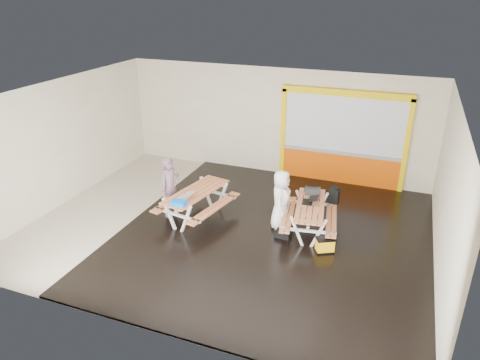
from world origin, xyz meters
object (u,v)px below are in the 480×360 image
at_px(toolbox, 313,191).
at_px(person_right, 281,200).
at_px(dark_case, 283,234).
at_px(picnic_table_right, 310,211).
at_px(laptop_left, 185,196).
at_px(blue_pouch, 179,203).
at_px(backpack, 334,195).
at_px(laptop_right, 310,201).
at_px(picnic_table_left, 196,198).
at_px(person_left, 170,187).
at_px(fluke_bag, 325,245).

bearing_deg(toolbox, person_right, -134.09).
bearing_deg(dark_case, picnic_table_right, 44.39).
relative_size(person_right, toolbox, 3.64).
bearing_deg(laptop_left, blue_pouch, -86.37).
bearing_deg(blue_pouch, backpack, 32.69).
xyz_separation_m(laptop_right, dark_case, (-0.49, -0.63, -0.72)).
xyz_separation_m(picnic_table_left, laptop_right, (2.93, 0.51, 0.20)).
distance_m(laptop_right, dark_case, 1.07).
height_order(toolbox, dark_case, toolbox).
bearing_deg(laptop_left, person_left, 148.57).
xyz_separation_m(person_right, laptop_right, (0.70, 0.17, 0.02)).
relative_size(person_left, blue_pouch, 4.72).
bearing_deg(toolbox, laptop_right, -85.19).
height_order(picnic_table_right, blue_pouch, blue_pouch).
distance_m(person_left, laptop_right, 3.69).
height_order(picnic_table_right, person_left, person_left).
bearing_deg(backpack, blue_pouch, -147.31).
height_order(laptop_right, dark_case, laptop_right).
distance_m(person_left, fluke_bag, 4.32).
relative_size(person_left, dark_case, 4.28).
height_order(person_left, backpack, person_left).
relative_size(person_right, blue_pouch, 4.48).
bearing_deg(blue_pouch, laptop_left, 93.63).
height_order(laptop_right, blue_pouch, laptop_right).
relative_size(picnic_table_right, fluke_bag, 4.31).
bearing_deg(picnic_table_left, dark_case, -2.83).
relative_size(picnic_table_right, laptop_right, 4.97).
bearing_deg(laptop_right, backpack, 60.22).
bearing_deg(picnic_table_right, person_right, -175.42).
xyz_separation_m(person_left, toolbox, (3.60, 1.11, -0.00)).
relative_size(blue_pouch, fluke_bag, 0.70).
bearing_deg(blue_pouch, picnic_table_right, 22.96).
distance_m(backpack, dark_case, 1.83).
xyz_separation_m(laptop_right, backpack, (0.47, 0.81, -0.13)).
height_order(picnic_table_right, dark_case, picnic_table_right).
xyz_separation_m(person_right, fluke_bag, (1.32, -0.78, -0.60)).
bearing_deg(laptop_left, person_right, 19.94).
relative_size(laptop_left, toolbox, 0.97).
bearing_deg(person_left, picnic_table_right, -59.10).
bearing_deg(toolbox, picnic_table_left, -160.55).
bearing_deg(picnic_table_right, laptop_left, -163.65).
bearing_deg(person_right, picnic_table_left, 91.96).
bearing_deg(toolbox, laptop_left, -152.89).
distance_m(picnic_table_right, laptop_left, 3.18).
xyz_separation_m(picnic_table_left, picnic_table_right, (2.97, 0.40, -0.04)).
xyz_separation_m(laptop_left, blue_pouch, (0.02, -0.39, -0.01)).
bearing_deg(picnic_table_right, person_left, -172.35).
relative_size(picnic_table_left, laptop_right, 5.40).
height_order(picnic_table_left, blue_pouch, blue_pouch).
distance_m(laptop_right, blue_pouch, 3.28).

